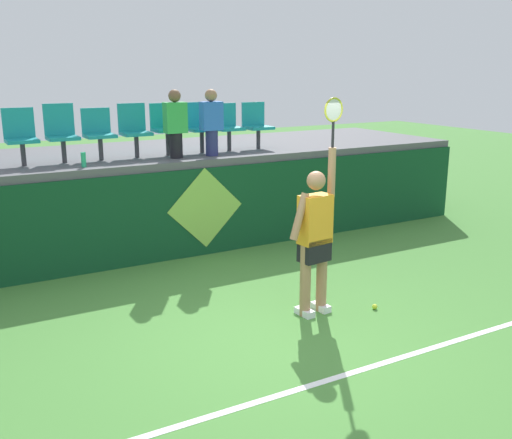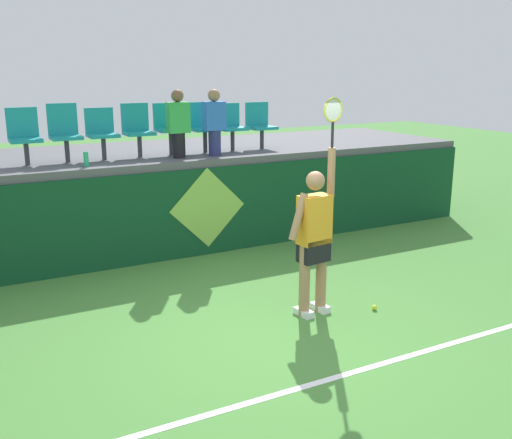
{
  "view_description": "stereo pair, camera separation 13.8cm",
  "coord_description": "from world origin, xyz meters",
  "views": [
    {
      "loc": [
        -3.12,
        -5.12,
        2.89
      ],
      "look_at": [
        0.35,
        1.1,
        1.04
      ],
      "focal_mm": 41.23,
      "sensor_mm": 36.0,
      "label": 1
    },
    {
      "loc": [
        -3.0,
        -5.19,
        2.89
      ],
      "look_at": [
        0.35,
        1.1,
        1.04
      ],
      "focal_mm": 41.23,
      "sensor_mm": 36.0,
      "label": 2
    }
  ],
  "objects": [
    {
      "name": "stadium_chair_3",
      "position": [
        -0.26,
        3.96,
        1.96
      ],
      "size": [
        0.44,
        0.42,
        0.84
      ],
      "color": "#38383D",
      "rests_on": "spectator_platform"
    },
    {
      "name": "wall_signage_mount",
      "position": [
        0.53,
        3.05,
        0.0
      ],
      "size": [
        1.27,
        0.01,
        1.4
      ],
      "color": "#0F4223",
      "rests_on": "ground_plane"
    },
    {
      "name": "spectator_platform",
      "position": [
        0.0,
        4.56,
        1.44
      ],
      "size": [
        11.59,
        2.91,
        0.12
      ],
      "primitive_type": "cube",
      "color": "#56565B",
      "rests_on": "court_back_wall"
    },
    {
      "name": "water_bottle",
      "position": [
        -1.22,
        3.35,
        1.61
      ],
      "size": [
        0.07,
        0.07,
        0.21
      ],
      "primitive_type": "cylinder",
      "color": "#26B272",
      "rests_on": "spectator_platform"
    },
    {
      "name": "stadium_chair_1",
      "position": [
        -1.38,
        3.96,
        1.97
      ],
      "size": [
        0.44,
        0.42,
        0.87
      ],
      "color": "#38383D",
      "rests_on": "spectator_platform"
    },
    {
      "name": "stadium_chair_0",
      "position": [
        -1.95,
        3.96,
        1.95
      ],
      "size": [
        0.44,
        0.42,
        0.82
      ],
      "color": "#38383D",
      "rests_on": "spectator_platform"
    },
    {
      "name": "spectator_0",
      "position": [
        0.87,
        3.49,
        2.05
      ],
      "size": [
        0.34,
        0.2,
        1.06
      ],
      "color": "navy",
      "rests_on": "spectator_platform"
    },
    {
      "name": "ground_plane",
      "position": [
        0.0,
        0.0,
        0.0
      ],
      "size": [
        40.0,
        40.0,
        0.0
      ],
      "primitive_type": "plane",
      "color": "#478438"
    },
    {
      "name": "stadium_chair_2",
      "position": [
        -0.83,
        3.95,
        1.94
      ],
      "size": [
        0.44,
        0.42,
        0.78
      ],
      "color": "#38383D",
      "rests_on": "spectator_platform"
    },
    {
      "name": "tennis_player",
      "position": [
        0.71,
        0.32,
        0.98
      ],
      "size": [
        0.75,
        0.3,
        2.56
      ],
      "color": "white",
      "rests_on": "ground_plane"
    },
    {
      "name": "stadium_chair_6",
      "position": [
        1.38,
        3.95,
        1.95
      ],
      "size": [
        0.44,
        0.42,
        0.79
      ],
      "color": "#38383D",
      "rests_on": "spectator_platform"
    },
    {
      "name": "stadium_chair_4",
      "position": [
        0.27,
        3.95,
        1.97
      ],
      "size": [
        0.44,
        0.42,
        0.83
      ],
      "color": "#38383D",
      "rests_on": "spectator_platform"
    },
    {
      "name": "stadium_chair_7",
      "position": [
        1.95,
        3.95,
        1.94
      ],
      "size": [
        0.44,
        0.42,
        0.8
      ],
      "color": "#38383D",
      "rests_on": "spectator_platform"
    },
    {
      "name": "stadium_chair_5",
      "position": [
        0.87,
        3.95,
        1.96
      ],
      "size": [
        0.44,
        0.42,
        0.82
      ],
      "color": "#38383D",
      "rests_on": "spectator_platform"
    },
    {
      "name": "tennis_ball",
      "position": [
        1.44,
        0.04,
        0.03
      ],
      "size": [
        0.07,
        0.07,
        0.07
      ],
      "primitive_type": "sphere",
      "color": "#D1E533",
      "rests_on": "ground_plane"
    },
    {
      "name": "court_baseline_stripe",
      "position": [
        0.0,
        -1.07,
        0.0
      ],
      "size": [
        10.43,
        0.08,
        0.01
      ],
      "primitive_type": "cube",
      "color": "white",
      "rests_on": "ground_plane"
    },
    {
      "name": "spectator_1",
      "position": [
        0.27,
        3.52,
        2.05
      ],
      "size": [
        0.34,
        0.2,
        1.06
      ],
      "color": "black",
      "rests_on": "spectator_platform"
    },
    {
      "name": "court_back_wall",
      "position": [
        0.0,
        3.15,
        0.69
      ],
      "size": [
        11.59,
        0.2,
        1.38
      ],
      "primitive_type": "cube",
      "color": "#0F4223",
      "rests_on": "ground_plane"
    }
  ]
}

